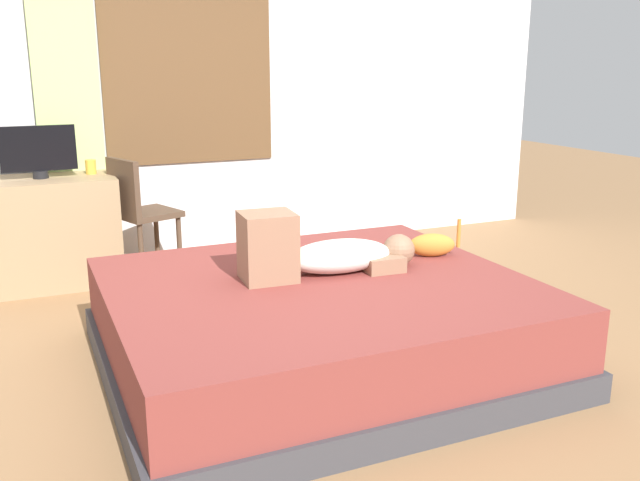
# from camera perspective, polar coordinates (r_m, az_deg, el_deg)

# --- Properties ---
(ground_plane) EXTENTS (16.00, 16.00, 0.00)m
(ground_plane) POSITION_cam_1_polar(r_m,az_deg,el_deg) (3.49, -0.61, -10.81)
(ground_plane) COLOR olive
(back_wall_with_window) EXTENTS (6.40, 0.14, 2.90)m
(back_wall_with_window) POSITION_cam_1_polar(r_m,az_deg,el_deg) (5.48, -11.09, 13.79)
(back_wall_with_window) COLOR silver
(back_wall_with_window) RESTS_ON ground
(bed) EXTENTS (2.07, 1.85, 0.44)m
(bed) POSITION_cam_1_polar(r_m,az_deg,el_deg) (3.49, -0.17, -6.87)
(bed) COLOR #38383D
(bed) RESTS_ON ground
(person_lying) EXTENTS (0.94, 0.31, 0.34)m
(person_lying) POSITION_cam_1_polar(r_m,az_deg,el_deg) (3.50, 0.12, -0.99)
(person_lying) COLOR silver
(person_lying) RESTS_ON bed
(cat) EXTENTS (0.34, 0.19, 0.21)m
(cat) POSITION_cam_1_polar(r_m,az_deg,el_deg) (3.88, 8.96, -0.34)
(cat) COLOR #C67A2D
(cat) RESTS_ON bed
(desk) EXTENTS (0.90, 0.56, 0.74)m
(desk) POSITION_cam_1_polar(r_m,az_deg,el_deg) (5.06, -21.49, 0.68)
(desk) COLOR #997A56
(desk) RESTS_ON ground
(tv_monitor) EXTENTS (0.48, 0.10, 0.35)m
(tv_monitor) POSITION_cam_1_polar(r_m,az_deg,el_deg) (4.97, -22.26, 6.85)
(tv_monitor) COLOR black
(tv_monitor) RESTS_ON desk
(cup) EXTENTS (0.07, 0.07, 0.10)m
(cup) POSITION_cam_1_polar(r_m,az_deg,el_deg) (5.06, -18.42, 5.79)
(cup) COLOR gold
(cup) RESTS_ON desk
(chair_by_desk) EXTENTS (0.49, 0.49, 0.86)m
(chair_by_desk) POSITION_cam_1_polar(r_m,az_deg,el_deg) (4.96, -14.82, 2.58)
(chair_by_desk) COLOR #4C3828
(chair_by_desk) RESTS_ON ground
(curtain_left) EXTENTS (0.44, 0.06, 2.48)m
(curtain_left) POSITION_cam_1_polar(r_m,az_deg,el_deg) (5.23, -20.13, 10.89)
(curtain_left) COLOR #ADCC75
(curtain_left) RESTS_ON ground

